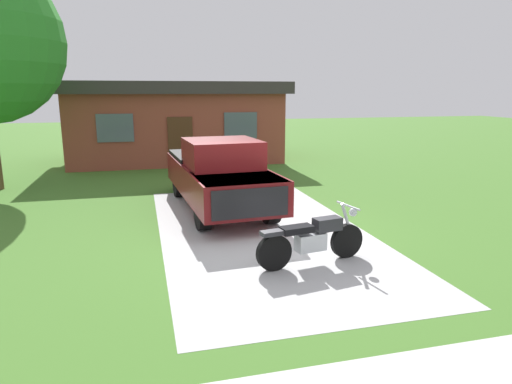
# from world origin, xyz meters

# --- Properties ---
(ground_plane) EXTENTS (80.00, 80.00, 0.00)m
(ground_plane) POSITION_xyz_m (0.00, 0.00, 0.00)
(ground_plane) COLOR #44752A
(driveway_pad) EXTENTS (4.54, 8.92, 0.01)m
(driveway_pad) POSITION_xyz_m (0.00, 0.00, 0.00)
(driveway_pad) COLOR #BDBDBD
(driveway_pad) RESTS_ON ground
(motorcycle) EXTENTS (2.20, 0.76, 1.09)m
(motorcycle) POSITION_xyz_m (0.39, -2.10, 0.47)
(motorcycle) COLOR black
(motorcycle) RESTS_ON ground
(pickup_truck) EXTENTS (2.38, 5.74, 1.90)m
(pickup_truck) POSITION_xyz_m (-0.58, 2.37, 0.95)
(pickup_truck) COLOR black
(pickup_truck) RESTS_ON ground
(neighbor_house) EXTENTS (9.60, 5.60, 3.50)m
(neighbor_house) POSITION_xyz_m (-0.99, 11.64, 1.79)
(neighbor_house) COLOR brown
(neighbor_house) RESTS_ON ground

